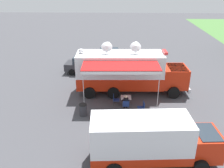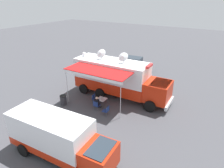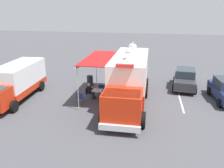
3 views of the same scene
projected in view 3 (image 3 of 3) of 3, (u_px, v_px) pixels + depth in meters
The scene contains 12 objects.
ground_plane at pixel (129, 99), 18.34m from camera, with size 100.00×100.00×0.00m, color #47474C.
lot_stripe at pixel (180, 100), 18.06m from camera, with size 0.12×4.80×0.01m, color silver.
command_truck at pixel (129, 78), 17.03m from camera, with size 5.07×9.55×4.53m.
folding_table at pixel (98, 91), 18.14m from camera, with size 0.82×0.82×0.73m.
water_bottle at pixel (97, 89), 18.15m from camera, with size 0.07×0.07×0.22m.
folding_chair_at_table at pixel (88, 92), 18.36m from camera, with size 0.49×0.49×0.87m.
folding_chair_beside_table at pixel (101, 89), 18.96m from camera, with size 0.49×0.49×0.87m.
folding_chair_spare_by_truck at pixel (80, 97), 17.28m from camera, with size 0.53×0.53×0.87m.
seated_responder at pixel (90, 90), 18.28m from camera, with size 0.67×0.56×1.25m.
trash_bin at pixel (90, 81), 21.42m from camera, with size 0.57×0.57×0.91m.
support_truck at pixel (17, 82), 18.04m from camera, with size 2.68×6.92×2.70m.
car_far_corner at pixel (185, 79), 20.52m from camera, with size 2.30×4.34×1.76m.
Camera 3 is at (-2.00, 16.97, 6.93)m, focal length 36.74 mm.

